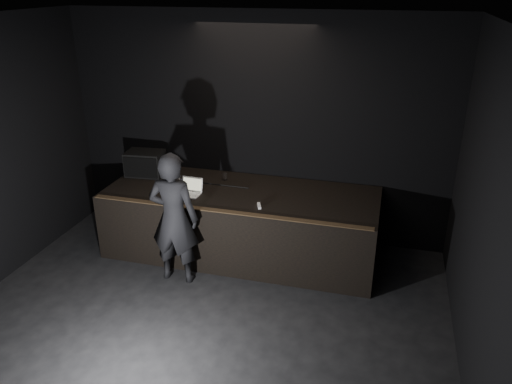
{
  "coord_description": "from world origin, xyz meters",
  "views": [
    {
      "loc": [
        2.0,
        -3.7,
        3.89
      ],
      "look_at": [
        0.35,
        2.3,
        1.21
      ],
      "focal_mm": 35.0,
      "sensor_mm": 36.0,
      "label": 1
    }
  ],
  "objects_px": {
    "laptop": "(190,190)",
    "stage_monitor": "(145,163)",
    "stage_riser": "(241,222)",
    "beer_can": "(180,182)",
    "person": "(174,218)"
  },
  "relations": [
    {
      "from": "beer_can",
      "to": "person",
      "type": "xyz_separation_m",
      "value": [
        0.29,
        -0.88,
        -0.16
      ]
    },
    {
      "from": "beer_can",
      "to": "person",
      "type": "relative_size",
      "value": 0.09
    },
    {
      "from": "stage_monitor",
      "to": "beer_can",
      "type": "height_order",
      "value": "stage_monitor"
    },
    {
      "from": "stage_riser",
      "to": "stage_monitor",
      "type": "xyz_separation_m",
      "value": [
        -1.67,
        0.27,
        0.69
      ]
    },
    {
      "from": "laptop",
      "to": "beer_can",
      "type": "height_order",
      "value": "laptop"
    },
    {
      "from": "laptop",
      "to": "person",
      "type": "bearing_deg",
      "value": -83.83
    },
    {
      "from": "stage_monitor",
      "to": "stage_riser",
      "type": "bearing_deg",
      "value": -14.73
    },
    {
      "from": "stage_riser",
      "to": "stage_monitor",
      "type": "distance_m",
      "value": 1.83
    },
    {
      "from": "laptop",
      "to": "stage_monitor",
      "type": "bearing_deg",
      "value": 154.51
    },
    {
      "from": "laptop",
      "to": "beer_can",
      "type": "relative_size",
      "value": 1.93
    },
    {
      "from": "person",
      "to": "beer_can",
      "type": "bearing_deg",
      "value": -73.44
    },
    {
      "from": "beer_can",
      "to": "person",
      "type": "distance_m",
      "value": 0.94
    },
    {
      "from": "stage_monitor",
      "to": "beer_can",
      "type": "relative_size",
      "value": 3.5
    },
    {
      "from": "stage_riser",
      "to": "laptop",
      "type": "xyz_separation_m",
      "value": [
        -0.69,
        -0.26,
        0.56
      ]
    },
    {
      "from": "stage_riser",
      "to": "stage_monitor",
      "type": "bearing_deg",
      "value": 170.88
    }
  ]
}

